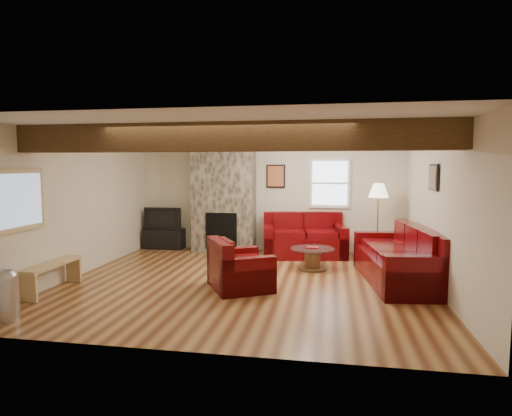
% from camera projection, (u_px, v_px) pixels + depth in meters
% --- Properties ---
extents(room, '(8.00, 8.00, 8.00)m').
position_uv_depth(room, '(246.00, 207.00, 7.00)').
color(room, '#5D3218').
rests_on(room, ground).
extents(floor, '(6.00, 6.00, 0.00)m').
position_uv_depth(floor, '(246.00, 282.00, 7.13)').
color(floor, '#5D3218').
rests_on(floor, ground).
extents(oak_beam, '(6.00, 0.36, 0.38)m').
position_uv_depth(oak_beam, '(227.00, 137.00, 5.67)').
color(oak_beam, '#33200F').
rests_on(oak_beam, room).
extents(chimney_breast, '(1.40, 0.67, 2.50)m').
position_uv_depth(chimney_breast, '(224.00, 198.00, 9.62)').
color(chimney_breast, '#39332C').
rests_on(chimney_breast, floor).
extents(back_window, '(0.90, 0.08, 1.10)m').
position_uv_depth(back_window, '(330.00, 183.00, 9.40)').
color(back_window, white).
rests_on(back_window, room).
extents(hatch_window, '(0.08, 1.00, 0.90)m').
position_uv_depth(hatch_window, '(19.00, 200.00, 6.02)').
color(hatch_window, tan).
rests_on(hatch_window, room).
extents(ceiling_dome, '(0.40, 0.40, 0.18)m').
position_uv_depth(ceiling_dome, '(305.00, 137.00, 7.62)').
color(ceiling_dome, white).
rests_on(ceiling_dome, room).
extents(artwork_back, '(0.42, 0.06, 0.52)m').
position_uv_depth(artwork_back, '(276.00, 176.00, 9.59)').
color(artwork_back, black).
rests_on(artwork_back, room).
extents(artwork_right, '(0.06, 0.55, 0.42)m').
position_uv_depth(artwork_right, '(433.00, 177.00, 6.75)').
color(artwork_right, black).
rests_on(artwork_right, room).
extents(sofa_three, '(1.29, 2.49, 0.92)m').
position_uv_depth(sofa_three, '(397.00, 255.00, 7.11)').
color(sofa_three, '#470505').
rests_on(sofa_three, floor).
extents(loveseat, '(1.86, 1.26, 0.92)m').
position_uv_depth(loveseat, '(304.00, 235.00, 9.13)').
color(loveseat, '#470505').
rests_on(loveseat, floor).
extents(armchair_red, '(1.22, 1.26, 0.79)m').
position_uv_depth(armchair_red, '(240.00, 264.00, 6.73)').
color(armchair_red, '#470505').
rests_on(armchair_red, floor).
extents(coffee_table, '(0.82, 0.82, 0.43)m').
position_uv_depth(coffee_table, '(312.00, 259.00, 7.97)').
color(coffee_table, '#4D3118').
rests_on(coffee_table, floor).
extents(tv_cabinet, '(0.92, 0.37, 0.46)m').
position_uv_depth(tv_cabinet, '(164.00, 239.00, 10.00)').
color(tv_cabinet, black).
rests_on(tv_cabinet, floor).
extents(television, '(0.89, 0.12, 0.51)m').
position_uv_depth(television, '(164.00, 218.00, 9.95)').
color(television, black).
rests_on(television, tv_cabinet).
extents(floor_lamp, '(0.40, 0.40, 1.58)m').
position_uv_depth(floor_lamp, '(378.00, 195.00, 8.66)').
color(floor_lamp, tan).
rests_on(floor_lamp, floor).
extents(pine_bench, '(0.28, 1.18, 0.44)m').
position_uv_depth(pine_bench, '(53.00, 277.00, 6.58)').
color(pine_bench, tan).
rests_on(pine_bench, floor).
extents(pedal_bin, '(0.34, 0.34, 0.67)m').
position_uv_depth(pedal_bin, '(7.00, 294.00, 5.33)').
color(pedal_bin, '#B3B3B8').
rests_on(pedal_bin, floor).
extents(coal_bucket, '(0.32, 0.32, 0.30)m').
position_uv_depth(coal_bucket, '(228.00, 251.00, 9.00)').
color(coal_bucket, gray).
rests_on(coal_bucket, floor).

